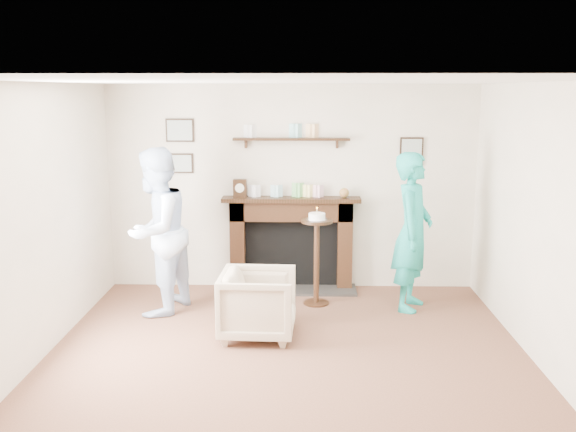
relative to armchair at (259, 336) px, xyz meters
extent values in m
plane|color=brown|center=(0.30, -0.80, 0.00)|extent=(5.00, 5.00, 0.00)
cube|color=silver|center=(0.30, 1.70, 1.25)|extent=(4.50, 0.04, 2.50)
cube|color=silver|center=(-1.95, -0.80, 1.25)|extent=(0.04, 5.00, 2.50)
cube|color=silver|center=(2.55, -0.80, 1.25)|extent=(0.04, 5.00, 2.50)
cube|color=white|center=(0.30, -0.80, 2.50)|extent=(4.50, 5.00, 0.04)
cube|color=black|center=(-0.36, 1.60, 0.55)|extent=(0.18, 0.20, 1.10)
cube|color=black|center=(0.96, 1.60, 0.55)|extent=(0.18, 0.20, 1.10)
cube|color=black|center=(0.30, 1.60, 0.98)|extent=(1.50, 0.20, 0.24)
cube|color=black|center=(0.30, 1.67, 0.43)|extent=(1.14, 0.06, 0.86)
cube|color=#2C2927|center=(0.30, 1.48, 0.01)|extent=(1.60, 0.44, 0.03)
cube|color=black|center=(0.30, 1.57, 1.12)|extent=(1.68, 0.26, 0.05)
cube|color=black|center=(0.30, 1.63, 1.85)|extent=(1.40, 0.15, 0.03)
cube|color=black|center=(-1.05, 1.69, 1.95)|extent=(0.34, 0.03, 0.28)
cube|color=black|center=(-1.05, 1.69, 1.55)|extent=(0.30, 0.03, 0.24)
cube|color=black|center=(1.75, 1.69, 1.70)|extent=(0.28, 0.03, 0.34)
cube|color=black|center=(-0.32, 1.57, 1.26)|extent=(0.16, 0.09, 0.22)
cylinder|color=silver|center=(-0.32, 1.53, 1.27)|extent=(0.11, 0.01, 0.11)
sphere|color=green|center=(0.94, 1.57, 1.21)|extent=(0.12, 0.12, 0.12)
imported|color=#C5AA92|center=(0.00, 0.00, 0.00)|extent=(0.77, 0.75, 0.67)
imported|color=silver|center=(-1.16, 0.69, 0.00)|extent=(0.94, 1.06, 1.83)
imported|color=#20A8BA|center=(1.66, 0.89, 0.00)|extent=(0.62, 0.75, 1.77)
cylinder|color=black|center=(0.60, 1.00, 0.01)|extent=(0.29, 0.29, 0.02)
cylinder|color=black|center=(0.60, 1.00, 0.49)|extent=(0.06, 0.06, 0.94)
cylinder|color=black|center=(0.60, 1.00, 0.98)|extent=(0.36, 0.36, 0.03)
cylinder|color=silver|center=(0.60, 1.00, 1.00)|extent=(0.24, 0.24, 0.01)
cylinder|color=white|center=(0.60, 1.00, 1.03)|extent=(0.19, 0.19, 0.07)
cylinder|color=beige|center=(0.60, 1.00, 1.09)|extent=(0.01, 0.01, 0.05)
sphere|color=orange|center=(0.60, 1.00, 1.13)|extent=(0.02, 0.02, 0.02)
camera|label=1|loc=(0.43, -6.08, 2.43)|focal=40.00mm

